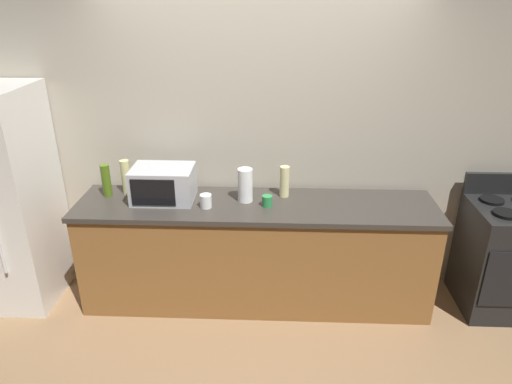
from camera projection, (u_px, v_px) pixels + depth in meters
The scene contains 12 objects.
ground_plane at pixel (254, 329), 3.63m from camera, with size 8.00×8.00×0.00m, color #93704C.
back_wall at pixel (258, 133), 3.82m from camera, with size 6.40×0.10×2.70m, color #B2A893.
counter_run at pixel (256, 253), 3.81m from camera, with size 2.84×0.64×0.90m.
refrigerator at pixel (1, 199), 3.71m from camera, with size 0.72×0.73×1.80m.
stove_range at pixel (503, 257), 3.73m from camera, with size 0.60×0.61×1.08m.
microwave at pixel (163, 184), 3.65m from camera, with size 0.48×0.35×0.27m.
paper_towel_roll at pixel (245, 185), 3.63m from camera, with size 0.12×0.12×0.27m, color white.
bottle_hand_soap at pixel (284, 181), 3.71m from camera, with size 0.08×0.08×0.25m, color beige.
bottle_vinegar at pixel (126, 177), 3.76m from camera, with size 0.07×0.07×0.29m, color beige.
bottle_olive_oil at pixel (106, 180), 3.72m from camera, with size 0.07×0.07×0.27m, color #4C6B19.
mug_white at pixel (206, 201), 3.55m from camera, with size 0.09×0.09×0.11m, color white.
mug_green at pixel (267, 201), 3.57m from camera, with size 0.08×0.08×0.09m, color #2D8C47.
Camera 1 is at (0.14, -2.88, 2.46)m, focal length 32.45 mm.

